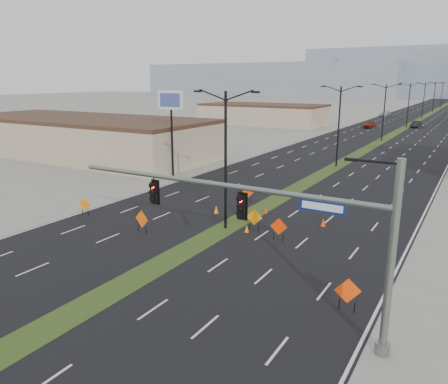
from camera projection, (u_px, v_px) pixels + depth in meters
The scene contains 29 objects.
ground at pixel (108, 295), 22.48m from camera, with size 600.00×600.00×0.00m, color gray.
road_surface at pixel (409, 126), 105.85m from camera, with size 25.00×400.00×0.02m, color black.
median_strip at pixel (409, 126), 105.85m from camera, with size 2.00×400.00×0.04m, color #243F16.
building_sw_near at pixel (82, 138), 64.12m from camera, with size 40.00×16.00×5.00m, color tan.
building_sw_far at pixel (263, 115), 108.55m from camera, with size 30.00×14.00×4.50m, color tan.
mesa_west at pixel (270, 80), 312.31m from camera, with size 180.00×50.00×22.00m, color gray.
mesa_backdrop at pixel (414, 72), 300.06m from camera, with size 140.00×50.00×32.00m, color gray.
signal_mast at pixel (279, 222), 18.73m from camera, with size 16.30×0.60×8.00m.
streetlight_0 at pixel (226, 157), 31.13m from camera, with size 5.15×0.24×10.02m.
streetlight_1 at pixel (339, 124), 54.48m from camera, with size 5.15×0.24×10.02m.
streetlight_2 at pixel (384, 111), 77.82m from camera, with size 5.15×0.24×10.02m.
streetlight_3 at pixel (409, 104), 101.16m from camera, with size 5.15×0.24×10.02m.
streetlight_4 at pixel (424, 99), 124.50m from camera, with size 5.15×0.24×10.02m.
streetlight_5 at pixel (434, 96), 147.85m from camera, with size 5.15×0.24×10.02m.
streetlight_6 at pixel (442, 94), 171.19m from camera, with size 5.15×0.24×10.02m.
car_left at pixel (370, 125), 100.48m from camera, with size 1.80×4.47×1.52m, color maroon.
car_mid at pixel (416, 124), 101.23m from camera, with size 1.60×4.60×1.52m, color black.
car_far at pixel (385, 114), 132.42m from camera, with size 2.21×5.44×1.58m, color #ABAFB5.
construction_sign_0 at pixel (85, 205), 35.41m from camera, with size 1.11×0.25×1.49m.
construction_sign_1 at pixel (142, 220), 31.23m from camera, with size 1.28×0.25×1.72m.
construction_sign_2 at pixel (247, 193), 39.36m from camera, with size 1.10×0.14×1.46m.
construction_sign_3 at pixel (254, 218), 31.89m from camera, with size 1.20×0.23×1.61m.
construction_sign_4 at pixel (279, 227), 29.87m from camera, with size 1.20×0.19×1.60m.
construction_sign_5 at pixel (348, 292), 20.66m from camera, with size 1.17×0.54×1.67m.
cone_0 at pixel (247, 229), 31.60m from camera, with size 0.34×0.34×0.56m, color orange.
cone_1 at pixel (265, 210), 36.09m from camera, with size 0.35×0.35×0.58m, color red.
cone_2 at pixel (323, 222), 32.89m from camera, with size 0.37×0.37×0.62m, color #FF3A05.
cone_3 at pixel (216, 209), 36.13m from camera, with size 0.39×0.39×0.65m, color orange.
pole_sign_west at pixel (171, 107), 48.37m from camera, with size 3.16×0.68×9.64m.
Camera 1 is at (15.57, -14.55, 10.73)m, focal length 35.00 mm.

